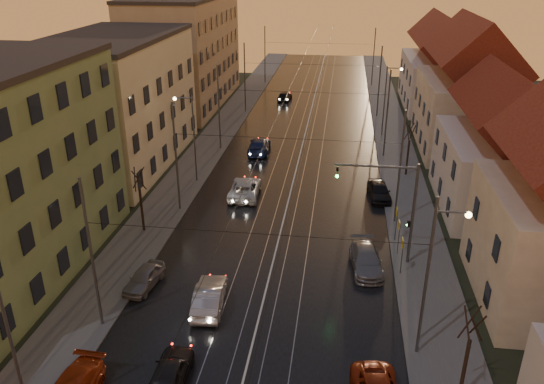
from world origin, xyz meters
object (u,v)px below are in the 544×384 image
at_px(street_lamp_0, 3,336).
at_px(driving_car_1, 209,296).
at_px(street_lamp_3, 388,94).
at_px(parked_right_1, 366,260).
at_px(driving_car_0, 170,373).
at_px(parked_left_3, 144,278).
at_px(street_lamp_2, 190,130).
at_px(driving_car_4, 285,96).
at_px(street_lamp_1, 435,264).
at_px(driving_car_3, 259,145).
at_px(driving_car_2, 245,188).
at_px(parked_right_2, 379,191).
at_px(traffic_light_mast, 398,201).

distance_m(street_lamp_0, driving_car_1, 12.01).
bearing_deg(street_lamp_3, parked_right_1, -95.71).
relative_size(driving_car_1, parked_right_1, 0.96).
bearing_deg(driving_car_0, driving_car_1, -95.07).
xyz_separation_m(street_lamp_3, driving_car_1, (-12.15, -34.49, -4.14)).
xyz_separation_m(street_lamp_0, driving_car_1, (6.05, 9.51, -4.14)).
relative_size(driving_car_1, parked_left_3, 1.24).
bearing_deg(driving_car_1, street_lamp_2, -77.31).
relative_size(driving_car_4, parked_left_3, 1.08).
bearing_deg(street_lamp_1, driving_car_3, 115.14).
bearing_deg(street_lamp_2, driving_car_2, -26.24).
distance_m(street_lamp_3, driving_car_3, 15.87).
height_order(street_lamp_0, parked_right_2, street_lamp_0).
relative_size(traffic_light_mast, driving_car_3, 1.37).
bearing_deg(parked_right_2, traffic_light_mast, -94.13).
relative_size(street_lamp_1, parked_left_3, 2.19).
bearing_deg(driving_car_0, parked_right_2, -116.94).
bearing_deg(street_lamp_1, street_lamp_2, 132.32).
height_order(traffic_light_mast, driving_car_4, traffic_light_mast).
distance_m(street_lamp_1, driving_car_3, 31.91).
distance_m(traffic_light_mast, driving_car_4, 44.67).
height_order(street_lamp_0, parked_right_1, street_lamp_0).
distance_m(street_lamp_1, traffic_light_mast, 8.08).
relative_size(street_lamp_0, driving_car_3, 1.53).
xyz_separation_m(street_lamp_1, traffic_light_mast, (-1.11, 8.00, -0.29)).
relative_size(driving_car_3, driving_car_4, 1.32).
bearing_deg(driving_car_4, parked_left_3, 92.37).
xyz_separation_m(parked_right_1, parked_right_2, (1.40, 11.46, 0.04)).
xyz_separation_m(traffic_light_mast, parked_right_2, (-0.39, 10.44, -3.88)).
distance_m(street_lamp_0, street_lamp_3, 47.62).
height_order(driving_car_4, parked_left_3, driving_car_4).
xyz_separation_m(street_lamp_1, driving_car_2, (-12.92, 17.39, -4.15)).
relative_size(driving_car_0, parked_right_1, 0.88).
xyz_separation_m(street_lamp_1, driving_car_1, (-12.15, 1.51, -4.14)).
bearing_deg(street_lamp_1, parked_left_3, 169.66).
height_order(street_lamp_0, street_lamp_3, same).
xyz_separation_m(street_lamp_0, parked_left_3, (1.50, 11.05, -4.26)).
bearing_deg(street_lamp_2, street_lamp_0, -90.00).
bearing_deg(parked_right_2, parked_left_3, -140.94).
bearing_deg(driving_car_2, driving_car_0, 88.60).
relative_size(driving_car_2, driving_car_3, 1.01).
relative_size(street_lamp_0, parked_right_1, 1.71).
xyz_separation_m(driving_car_0, driving_car_2, (-0.38, 22.24, 0.03)).
distance_m(traffic_light_mast, driving_car_3, 24.36).
bearing_deg(street_lamp_2, parked_left_3, -84.93).
bearing_deg(driving_car_2, street_lamp_2, -28.62).
xyz_separation_m(street_lamp_3, parked_right_1, (-2.90, -29.03, -4.20)).
height_order(driving_car_0, driving_car_2, driving_car_2).
bearing_deg(driving_car_0, street_lamp_3, -108.64).
relative_size(driving_car_2, driving_car_4, 1.33).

